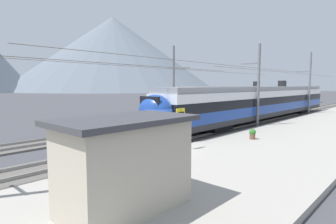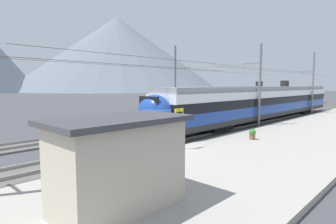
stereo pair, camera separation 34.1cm
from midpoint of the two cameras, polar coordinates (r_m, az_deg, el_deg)
ground_plane at (r=17.17m, az=-2.02°, el=-7.94°), size 400.00×400.00×0.00m
platform_slab at (r=14.15m, az=12.88°, el=-10.44°), size 120.00×8.48×0.28m
track_near at (r=18.02m, az=-4.81°, el=-7.08°), size 120.00×3.00×0.28m
track_far at (r=22.66m, az=-14.98°, el=-4.63°), size 120.00×3.00×0.28m
train_near_platform at (r=31.73m, az=18.58°, el=2.08°), size 34.23×2.89×4.27m
train_far_track at (r=40.18m, az=14.72°, el=2.86°), size 27.83×3.03×4.27m
catenary_mast_mid at (r=26.82m, az=17.60°, el=5.40°), size 40.61×1.94×7.75m
catenary_mast_east at (r=41.27m, az=26.84°, el=5.35°), size 40.61×1.94×8.29m
catenary_mast_far_side at (r=31.29m, az=1.04°, el=6.17°), size 40.61×2.37×8.38m
platform_sign at (r=15.88m, az=1.99°, el=-1.57°), size 0.70×0.08×2.40m
passenger_walking at (r=12.00m, az=-13.46°, el=-8.00°), size 0.53×0.22×1.69m
handbag_beside_passenger at (r=12.57m, az=-9.05°, el=-11.01°), size 0.32×0.18×0.43m
potted_plant_platform_edge at (r=19.94m, az=16.56°, el=-4.26°), size 0.45×0.45×0.72m
potted_plant_by_shelter at (r=12.40m, az=-15.76°, el=-10.06°), size 0.59×0.59×0.78m
platform_shelter at (r=8.47m, az=-9.91°, el=-10.34°), size 4.16×2.40×2.79m
mountain_right_ridge at (r=208.79m, az=-11.31°, el=11.64°), size 148.06×148.06×52.78m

